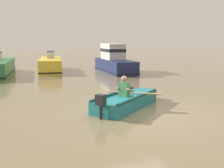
% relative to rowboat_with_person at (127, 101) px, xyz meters
% --- Properties ---
extents(ground_plane, '(120.00, 120.00, 0.00)m').
position_rel_rowboat_with_person_xyz_m(ground_plane, '(0.33, -0.90, -0.25)').
color(ground_plane, '#7A6B4C').
extents(rowboat_with_person, '(3.26, 2.83, 1.19)m').
position_rel_rowboat_with_person_xyz_m(rowboat_with_person, '(0.00, 0.00, 0.00)').
color(rowboat_with_person, '#1E727A').
rests_on(rowboat_with_person, ground).
extents(moored_boat_yellow, '(2.42, 5.51, 1.59)m').
position_rel_rowboat_with_person_xyz_m(moored_boat_yellow, '(-1.13, 12.44, 0.23)').
color(moored_boat_yellow, gold).
rests_on(moored_boat_yellow, ground).
extents(moored_boat_navy, '(1.81, 5.46, 2.16)m').
position_rel_rowboat_with_person_xyz_m(moored_boat_navy, '(3.41, 10.31, 0.55)').
color(moored_boat_navy, '#19234C').
rests_on(moored_boat_navy, ground).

